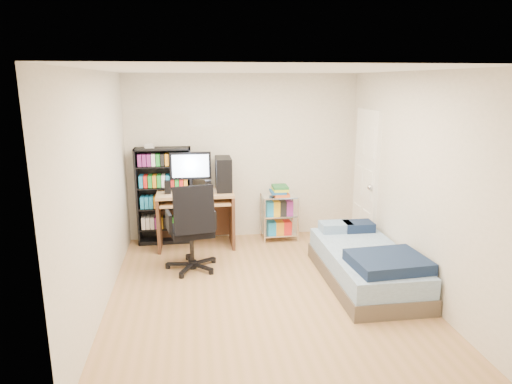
{
  "coord_description": "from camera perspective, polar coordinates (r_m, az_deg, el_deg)",
  "views": [
    {
      "loc": [
        -0.77,
        -4.86,
        2.39
      ],
      "look_at": [
        -0.02,
        0.4,
        1.09
      ],
      "focal_mm": 32.0,
      "sensor_mm": 36.0,
      "label": 1
    }
  ],
  "objects": [
    {
      "name": "door",
      "position": [
        6.83,
        13.54,
        1.61
      ],
      "size": [
        0.12,
        0.8,
        2.0
      ],
      "color": "white",
      "rests_on": "room"
    },
    {
      "name": "bed",
      "position": [
        5.72,
        13.61,
        -8.81
      ],
      "size": [
        0.93,
        1.87,
        0.53
      ],
      "color": "brown",
      "rests_on": "room"
    },
    {
      "name": "room",
      "position": [
        5.05,
        0.91,
        0.69
      ],
      "size": [
        3.58,
        4.08,
        2.58
      ],
      "color": "tan",
      "rests_on": "ground"
    },
    {
      "name": "office_chair",
      "position": [
        5.94,
        -7.96,
        -6.31
      ],
      "size": [
        0.8,
        0.8,
        1.16
      ],
      "rotation": [
        0.0,
        0.0,
        0.18
      ],
      "color": "black",
      "rests_on": "room"
    },
    {
      "name": "media_shelf",
      "position": [
        6.91,
        -11.38,
        -0.33
      ],
      "size": [
        0.81,
        0.27,
        1.5
      ],
      "color": "black",
      "rests_on": "room"
    },
    {
      "name": "wire_cart",
      "position": [
        6.95,
        2.93,
        -1.51
      ],
      "size": [
        0.54,
        0.39,
        0.86
      ],
      "rotation": [
        0.0,
        0.0,
        0.02
      ],
      "color": "white",
      "rests_on": "room"
    },
    {
      "name": "computer_desk",
      "position": [
        6.73,
        -6.66,
        -0.46
      ],
      "size": [
        1.1,
        0.64,
        1.39
      ],
      "color": "tan",
      "rests_on": "room"
    }
  ]
}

